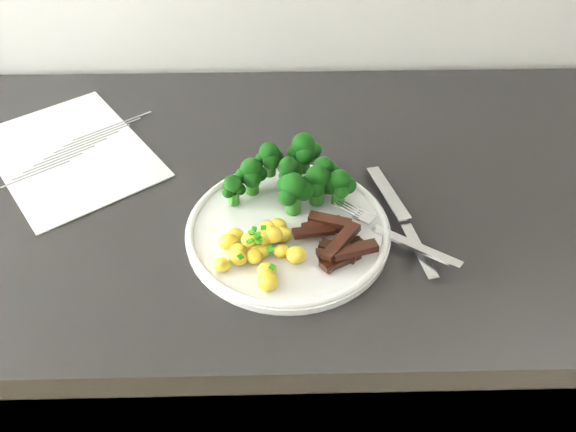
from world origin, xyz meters
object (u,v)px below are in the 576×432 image
(recipe_paper, at_px, (70,153))
(knife, at_px, (408,232))
(broccoli, at_px, (297,174))
(potatoes, at_px, (261,248))
(beef_strips, at_px, (337,243))
(fork, at_px, (398,236))
(counter, at_px, (243,363))
(plate, at_px, (288,229))

(recipe_paper, xyz_separation_m, knife, (0.48, -0.19, 0.01))
(broccoli, height_order, potatoes, broccoli)
(recipe_paper, height_order, beef_strips, beef_strips)
(recipe_paper, distance_m, fork, 0.50)
(broccoli, bearing_deg, knife, -27.80)
(fork, bearing_deg, counter, 151.41)
(counter, distance_m, plate, 0.49)
(counter, bearing_deg, fork, -28.59)
(plate, height_order, broccoli, broccoli)
(counter, xyz_separation_m, fork, (0.22, -0.12, 0.48))
(recipe_paper, distance_m, potatoes, 0.37)
(broccoli, bearing_deg, potatoes, -112.91)
(counter, distance_m, broccoli, 0.52)
(fork, bearing_deg, potatoes, -173.14)
(plate, bearing_deg, counter, 132.46)
(plate, xyz_separation_m, broccoli, (0.01, 0.06, 0.04))
(potatoes, distance_m, beef_strips, 0.09)
(broccoli, xyz_separation_m, fork, (0.12, -0.09, -0.03))
(recipe_paper, bearing_deg, fork, -23.55)
(beef_strips, bearing_deg, potatoes, -174.79)
(plate, xyz_separation_m, fork, (0.14, -0.03, 0.01))
(recipe_paper, bearing_deg, beef_strips, -28.97)
(recipe_paper, relative_size, broccoli, 1.99)
(counter, bearing_deg, beef_strips, -42.31)
(potatoes, bearing_deg, beef_strips, 5.21)
(beef_strips, bearing_deg, knife, 16.50)
(beef_strips, xyz_separation_m, knife, (0.09, 0.03, -0.01))
(counter, bearing_deg, plate, -47.54)
(recipe_paper, xyz_separation_m, fork, (0.46, -0.20, 0.02))
(counter, height_order, plate, plate)
(counter, height_order, beef_strips, beef_strips)
(plate, relative_size, potatoes, 2.35)
(counter, relative_size, recipe_paper, 7.09)
(fork, height_order, knife, fork)
(potatoes, bearing_deg, plate, 54.43)
(counter, relative_size, plate, 9.41)
(counter, bearing_deg, knife, -23.77)
(potatoes, relative_size, knife, 0.54)
(counter, height_order, broccoli, broccoli)
(plate, distance_m, beef_strips, 0.07)
(recipe_paper, relative_size, fork, 2.38)
(fork, bearing_deg, recipe_paper, 156.45)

